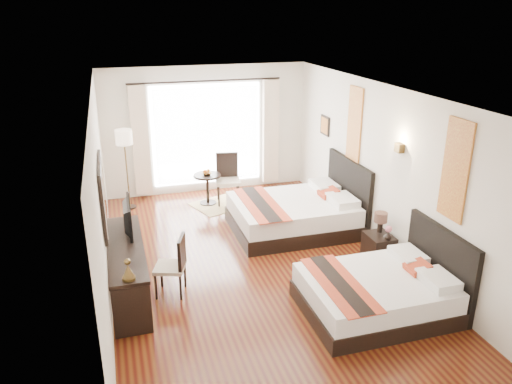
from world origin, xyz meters
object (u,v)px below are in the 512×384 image
object	(u,v)px
bed_far	(297,213)
table_lamp	(381,219)
bed_near	(381,291)
floor_lamp	(124,142)
window_chair	(228,188)
console_desk	(128,269)
side_table	(208,189)
vase	(388,234)
desk_chair	(172,276)
television	(124,217)
nightstand	(379,248)
fruit_bowl	(207,174)

from	to	relation	value
bed_far	table_lamp	xyz separation A→B (m)	(0.85, -1.51, 0.40)
bed_near	floor_lamp	size ratio (longest dim) A/B	1.20
window_chair	console_desk	bearing A→B (deg)	-26.45
side_table	window_chair	bearing A→B (deg)	-7.53
vase	console_desk	world-z (taller)	console_desk
table_lamp	desk_chair	world-z (taller)	desk_chair
bed_near	television	world-z (taller)	television
bed_far	console_desk	size ratio (longest dim) A/B	1.03
bed_near	side_table	bearing A→B (deg)	107.98
nightstand	window_chair	xyz separation A→B (m)	(-1.75, 3.27, 0.09)
console_desk	bed_far	bearing A→B (deg)	23.63
table_lamp	desk_chair	xyz separation A→B (m)	(-3.41, -0.08, -0.45)
table_lamp	television	distance (m)	4.05
console_desk	fruit_bowl	size ratio (longest dim) A/B	10.74
side_table	bed_near	bearing A→B (deg)	-72.02
bed_far	floor_lamp	size ratio (longest dim) A/B	1.36
bed_near	console_desk	size ratio (longest dim) A/B	0.90
bed_far	window_chair	bearing A→B (deg)	118.64
vase	window_chair	bearing A→B (deg)	117.29
floor_lamp	fruit_bowl	bearing A→B (deg)	-9.28
bed_near	window_chair	distance (m)	4.67
table_lamp	vase	bearing A→B (deg)	-88.62
desk_chair	floor_lamp	world-z (taller)	floor_lamp
console_desk	fruit_bowl	bearing A→B (deg)	60.08
vase	television	xyz separation A→B (m)	(-4.00, 0.86, 0.43)
bed_near	nightstand	size ratio (longest dim) A/B	4.05
television	floor_lamp	xyz separation A→B (m)	(0.18, 2.89, 0.41)
window_chair	nightstand	bearing A→B (deg)	37.61
fruit_bowl	window_chair	distance (m)	0.57
bed_far	table_lamp	world-z (taller)	bed_far
desk_chair	floor_lamp	distance (m)	3.78
console_desk	bed_near	bearing A→B (deg)	-23.88
floor_lamp	fruit_bowl	world-z (taller)	floor_lamp
nightstand	floor_lamp	size ratio (longest dim) A/B	0.30
nightstand	table_lamp	xyz separation A→B (m)	(0.03, 0.06, 0.49)
nightstand	floor_lamp	bearing A→B (deg)	136.71
bed_far	desk_chair	size ratio (longest dim) A/B	2.50
fruit_bowl	vase	bearing A→B (deg)	-57.49
bed_near	table_lamp	size ratio (longest dim) A/B	5.89
bed_near	fruit_bowl	bearing A→B (deg)	108.19
desk_chair	floor_lamp	bearing A→B (deg)	-64.39
nightstand	desk_chair	world-z (taller)	desk_chair
floor_lamp	fruit_bowl	size ratio (longest dim) A/B	8.12
bed_far	vase	size ratio (longest dim) A/B	17.48
bed_near	window_chair	bearing A→B (deg)	103.17
console_desk	fruit_bowl	world-z (taller)	console_desk
console_desk	desk_chair	distance (m)	0.65
console_desk	desk_chair	world-z (taller)	desk_chair
bed_near	table_lamp	bearing A→B (deg)	61.94
desk_chair	side_table	size ratio (longest dim) A/B	1.38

